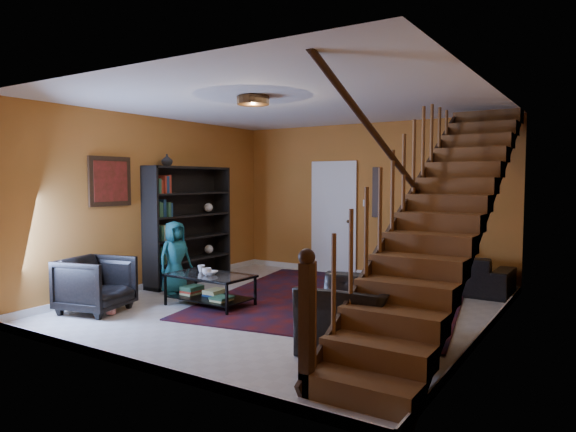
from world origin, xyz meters
name	(u,v)px	position (x,y,z in m)	size (l,w,h in m)	color
floor	(288,307)	(0.00, 0.00, 0.00)	(5.50, 5.50, 0.00)	beige
room	(265,279)	(-1.33, 1.33, 0.05)	(5.50, 5.50, 5.50)	#BC6A29
staircase	(444,212)	(2.12, 0.00, 1.40)	(0.95, 5.02, 3.18)	brown
bookshelf	(189,227)	(-2.40, 0.60, 0.96)	(0.35, 1.80, 2.00)	black
door	(334,219)	(-0.70, 2.73, 1.02)	(0.82, 0.05, 2.05)	silver
framed_picture	(110,181)	(-2.57, -0.90, 1.75)	(0.04, 0.74, 0.74)	maroon
wall_hanging	(376,192)	(0.15, 2.73, 1.55)	(0.14, 0.03, 0.90)	black
ceiling_fixture	(253,101)	(0.00, -0.80, 2.74)	(0.40, 0.40, 0.10)	#3F2814
rug	(337,298)	(0.35, 0.81, 0.01)	(3.46, 3.96, 0.02)	#430D0C
sofa	(443,271)	(1.50, 2.30, 0.30)	(2.06, 0.81, 0.60)	black
armchair_left	(96,284)	(-2.05, -1.58, 0.37)	(0.79, 0.82, 0.74)	black
armchair_right	(353,315)	(1.50, -1.08, 0.35)	(1.08, 0.95, 0.70)	black
person_adult_a	(403,272)	(0.80, 2.35, 0.22)	(0.49, 0.32, 1.34)	black
person_adult_b	(444,281)	(1.50, 2.35, 0.13)	(0.57, 0.44, 1.17)	black
person_child	(175,258)	(-1.95, -0.21, 0.57)	(0.55, 0.36, 1.14)	#1B5767
coffee_table	(210,288)	(-0.98, -0.51, 0.26)	(1.19, 0.72, 0.45)	black
cup_a	(207,272)	(-0.97, -0.59, 0.50)	(0.13, 0.13, 0.10)	#999999
cup_b	(201,268)	(-1.22, -0.42, 0.50)	(0.10, 0.10, 0.10)	#999999
bowl	(210,273)	(-0.95, -0.54, 0.47)	(0.21, 0.21, 0.05)	#999999
vase	(167,160)	(-2.41, 0.10, 2.10)	(0.18, 0.18, 0.19)	#999999
popcorn_bucket	(111,308)	(-1.73, -1.60, 0.09)	(0.13, 0.13, 0.14)	red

